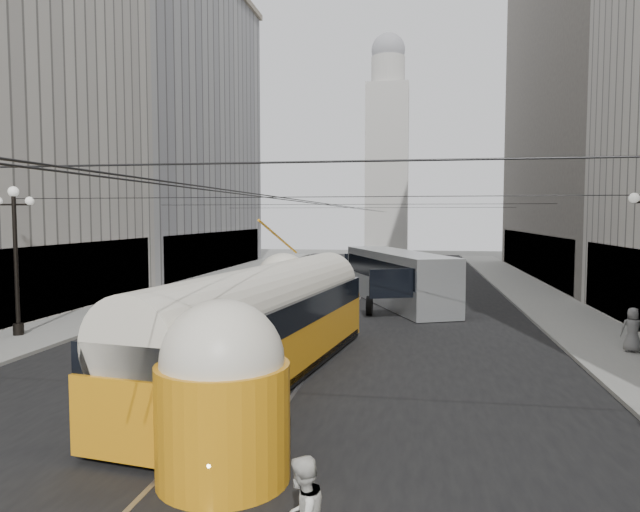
% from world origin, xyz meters
% --- Properties ---
extents(road, '(20.00, 85.00, 0.02)m').
position_xyz_m(road, '(0.00, 32.50, 0.00)').
color(road, black).
rests_on(road, ground).
extents(sidewalk_left, '(4.00, 72.00, 0.15)m').
position_xyz_m(sidewalk_left, '(-12.00, 36.00, 0.07)').
color(sidewalk_left, gray).
rests_on(sidewalk_left, ground).
extents(sidewalk_right, '(4.00, 72.00, 0.15)m').
position_xyz_m(sidewalk_right, '(12.00, 36.00, 0.07)').
color(sidewalk_right, gray).
rests_on(sidewalk_right, ground).
extents(rail_left, '(0.12, 85.00, 0.04)m').
position_xyz_m(rail_left, '(-0.75, 32.50, 0.00)').
color(rail_left, gray).
rests_on(rail_left, ground).
extents(rail_right, '(0.12, 85.00, 0.04)m').
position_xyz_m(rail_right, '(0.75, 32.50, 0.00)').
color(rail_right, gray).
rests_on(rail_right, ground).
extents(building_left_far, '(12.60, 28.60, 28.60)m').
position_xyz_m(building_left_far, '(-19.99, 48.00, 14.31)').
color(building_left_far, '#999999').
rests_on(building_left_far, ground).
extents(building_right_far, '(12.60, 32.60, 32.60)m').
position_xyz_m(building_right_far, '(20.00, 48.00, 16.31)').
color(building_right_far, '#514C47').
rests_on(building_right_far, ground).
extents(distant_tower, '(6.00, 6.00, 31.36)m').
position_xyz_m(distant_tower, '(0.00, 80.00, 14.97)').
color(distant_tower, '#B2AFA8').
rests_on(distant_tower, ground).
extents(lamppost_left_mid, '(1.86, 0.44, 6.37)m').
position_xyz_m(lamppost_left_mid, '(-12.60, 18.00, 3.74)').
color(lamppost_left_mid, black).
rests_on(lamppost_left_mid, sidewalk_left).
extents(catenary, '(25.00, 72.00, 0.23)m').
position_xyz_m(catenary, '(0.12, 31.49, 5.88)').
color(catenary, black).
rests_on(catenary, ground).
extents(streetcar, '(4.74, 16.63, 3.68)m').
position_xyz_m(streetcar, '(-0.50, 13.80, 1.80)').
color(streetcar, orange).
rests_on(streetcar, ground).
extents(city_bus, '(7.13, 12.89, 3.16)m').
position_xyz_m(city_bus, '(3.16, 30.36, 1.73)').
color(city_bus, '#AEB2B3').
rests_on(city_bus, ground).
extents(sedan_white_far, '(2.38, 4.67, 1.41)m').
position_xyz_m(sedan_white_far, '(2.94, 45.68, 0.64)').
color(sedan_white_far, white).
rests_on(sedan_white_far, ground).
extents(sedan_dark_far, '(3.55, 4.87, 1.42)m').
position_xyz_m(sedan_dark_far, '(-1.72, 55.09, 0.65)').
color(sedan_dark_far, black).
rests_on(sedan_dark_far, ground).
extents(pedestrian_sidewalk_right, '(0.91, 0.67, 1.68)m').
position_xyz_m(pedestrian_sidewalk_right, '(12.36, 19.10, 0.99)').
color(pedestrian_sidewalk_right, slate).
rests_on(pedestrian_sidewalk_right, sidewalk_right).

